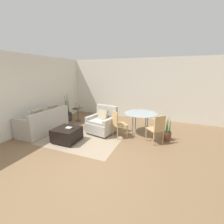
{
  "coord_description": "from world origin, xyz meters",
  "views": [
    {
      "loc": [
        1.87,
        -3.13,
        2.12
      ],
      "look_at": [
        -0.06,
        1.68,
        0.75
      ],
      "focal_mm": 24.0,
      "sensor_mm": 36.0,
      "label": 1
    }
  ],
  "objects_px": {
    "armchair": "(102,123)",
    "book_stack": "(69,128)",
    "dining_chair_near_left": "(118,122)",
    "dining_chair_near_right": "(157,128)",
    "side_table": "(78,112)",
    "couch": "(45,123)",
    "potted_plant_small": "(167,134)",
    "tv_remote_primary": "(73,128)",
    "ottoman": "(67,134)",
    "potted_plant": "(67,115)",
    "picture_frame": "(78,106)",
    "dining_table": "(141,115)"
  },
  "relations": [
    {
      "from": "dining_chair_near_left",
      "to": "dining_chair_near_right",
      "type": "bearing_deg",
      "value": 0.0
    },
    {
      "from": "couch",
      "to": "potted_plant_small",
      "type": "distance_m",
      "value": 4.33
    },
    {
      "from": "picture_frame",
      "to": "dining_chair_near_right",
      "type": "xyz_separation_m",
      "value": [
        3.5,
        -0.99,
        -0.16
      ]
    },
    {
      "from": "armchair",
      "to": "dining_chair_near_right",
      "type": "relative_size",
      "value": 1.13
    },
    {
      "from": "potted_plant",
      "to": "dining_chair_near_left",
      "type": "distance_m",
      "value": 2.91
    },
    {
      "from": "couch",
      "to": "tv_remote_primary",
      "type": "height_order",
      "value": "couch"
    },
    {
      "from": "book_stack",
      "to": "dining_chair_near_left",
      "type": "distance_m",
      "value": 1.57
    },
    {
      "from": "tv_remote_primary",
      "to": "dining_table",
      "type": "xyz_separation_m",
      "value": [
        1.8,
        1.47,
        0.22
      ]
    },
    {
      "from": "side_table",
      "to": "potted_plant_small",
      "type": "bearing_deg",
      "value": -9.15
    },
    {
      "from": "armchair",
      "to": "potted_plant_small",
      "type": "bearing_deg",
      "value": 5.31
    },
    {
      "from": "potted_plant_small",
      "to": "armchair",
      "type": "bearing_deg",
      "value": -174.69
    },
    {
      "from": "couch",
      "to": "dining_chair_near_left",
      "type": "relative_size",
      "value": 2.01
    },
    {
      "from": "couch",
      "to": "dining_chair_near_right",
      "type": "xyz_separation_m",
      "value": [
        3.95,
        0.5,
        0.21
      ]
    },
    {
      "from": "book_stack",
      "to": "potted_plant",
      "type": "height_order",
      "value": "potted_plant"
    },
    {
      "from": "dining_table",
      "to": "picture_frame",
      "type": "bearing_deg",
      "value": 172.86
    },
    {
      "from": "couch",
      "to": "potted_plant",
      "type": "xyz_separation_m",
      "value": [
        -0.06,
        1.4,
        -0.04
      ]
    },
    {
      "from": "armchair",
      "to": "ottoman",
      "type": "relative_size",
      "value": 1.37
    },
    {
      "from": "side_table",
      "to": "picture_frame",
      "type": "height_order",
      "value": "picture_frame"
    },
    {
      "from": "armchair",
      "to": "ottoman",
      "type": "height_order",
      "value": "armchair"
    },
    {
      "from": "couch",
      "to": "dining_chair_near_right",
      "type": "bearing_deg",
      "value": 7.27
    },
    {
      "from": "ottoman",
      "to": "potted_plant_small",
      "type": "relative_size",
      "value": 0.9
    },
    {
      "from": "ottoman",
      "to": "dining_table",
      "type": "xyz_separation_m",
      "value": [
        2.0,
        1.53,
        0.43
      ]
    },
    {
      "from": "side_table",
      "to": "dining_table",
      "type": "distance_m",
      "value": 2.91
    },
    {
      "from": "tv_remote_primary",
      "to": "potted_plant",
      "type": "xyz_separation_m",
      "value": [
        -1.58,
        1.74,
        -0.18
      ]
    },
    {
      "from": "potted_plant",
      "to": "dining_chair_near_left",
      "type": "height_order",
      "value": "potted_plant"
    },
    {
      "from": "dining_chair_near_left",
      "to": "potted_plant",
      "type": "bearing_deg",
      "value": 162.0
    },
    {
      "from": "potted_plant",
      "to": "potted_plant_small",
      "type": "bearing_deg",
      "value": -6.85
    },
    {
      "from": "tv_remote_primary",
      "to": "dining_chair_near_left",
      "type": "relative_size",
      "value": 0.15
    },
    {
      "from": "armchair",
      "to": "picture_frame",
      "type": "relative_size",
      "value": 4.99
    },
    {
      "from": "dining_table",
      "to": "dining_chair_near_left",
      "type": "xyz_separation_m",
      "value": [
        -0.63,
        -0.63,
        -0.15
      ]
    },
    {
      "from": "armchair",
      "to": "side_table",
      "type": "bearing_deg",
      "value": 152.77
    },
    {
      "from": "tv_remote_primary",
      "to": "potted_plant_small",
      "type": "height_order",
      "value": "potted_plant_small"
    },
    {
      "from": "armchair",
      "to": "potted_plant_small",
      "type": "xyz_separation_m",
      "value": [
        2.2,
        0.21,
        -0.16
      ]
    },
    {
      "from": "book_stack",
      "to": "dining_chair_near_right",
      "type": "height_order",
      "value": "dining_chair_near_right"
    },
    {
      "from": "potted_plant",
      "to": "potted_plant_small",
      "type": "distance_m",
      "value": 4.34
    },
    {
      "from": "armchair",
      "to": "book_stack",
      "type": "relative_size",
      "value": 5.96
    },
    {
      "from": "dining_chair_near_right",
      "to": "potted_plant_small",
      "type": "height_order",
      "value": "dining_chair_near_right"
    },
    {
      "from": "couch",
      "to": "armchair",
      "type": "height_order",
      "value": "armchair"
    },
    {
      "from": "ottoman",
      "to": "tv_remote_primary",
      "type": "relative_size",
      "value": 5.5
    },
    {
      "from": "potted_plant",
      "to": "dining_chair_near_left",
      "type": "bearing_deg",
      "value": -18.0
    },
    {
      "from": "armchair",
      "to": "side_table",
      "type": "height_order",
      "value": "armchair"
    },
    {
      "from": "book_stack",
      "to": "tv_remote_primary",
      "type": "relative_size",
      "value": 1.26
    },
    {
      "from": "couch",
      "to": "dining_chair_near_left",
      "type": "xyz_separation_m",
      "value": [
        2.69,
        0.5,
        0.21
      ]
    },
    {
      "from": "potted_plant_small",
      "to": "ottoman",
      "type": "bearing_deg",
      "value": -156.29
    },
    {
      "from": "couch",
      "to": "book_stack",
      "type": "xyz_separation_m",
      "value": [
        1.38,
        -0.36,
        0.14
      ]
    },
    {
      "from": "ottoman",
      "to": "side_table",
      "type": "xyz_separation_m",
      "value": [
        -0.87,
        1.89,
        0.17
      ]
    },
    {
      "from": "potted_plant",
      "to": "side_table",
      "type": "bearing_deg",
      "value": 10.32
    },
    {
      "from": "side_table",
      "to": "couch",
      "type": "bearing_deg",
      "value": -106.72
    },
    {
      "from": "book_stack",
      "to": "potted_plant",
      "type": "distance_m",
      "value": 2.28
    },
    {
      "from": "ottoman",
      "to": "dining_chair_near_left",
      "type": "bearing_deg",
      "value": 33.38
    }
  ]
}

